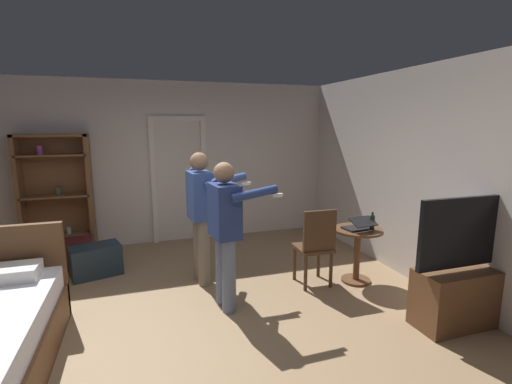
% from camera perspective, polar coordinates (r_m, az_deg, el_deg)
% --- Properties ---
extents(ground_plane, '(6.47, 6.47, 0.00)m').
position_cam_1_polar(ground_plane, '(3.96, -10.87, -19.87)').
color(ground_plane, '#997A56').
extents(wall_back, '(6.12, 0.12, 2.70)m').
position_cam_1_polar(wall_back, '(6.40, -14.68, 4.37)').
color(wall_back, silver).
rests_on(wall_back, ground_plane).
extents(wall_right, '(0.12, 6.01, 2.70)m').
position_cam_1_polar(wall_right, '(4.84, 26.38, 1.76)').
color(wall_right, silver).
rests_on(wall_right, ground_plane).
extents(doorway_frame, '(0.93, 0.08, 2.13)m').
position_cam_1_polar(doorway_frame, '(6.36, -11.95, 3.29)').
color(doorway_frame, white).
rests_on(doorway_frame, ground_plane).
extents(bookshelf, '(1.01, 0.32, 1.85)m').
position_cam_1_polar(bookshelf, '(6.32, -28.67, 0.22)').
color(bookshelf, brown).
rests_on(bookshelf, ground_plane).
extents(tv_flatscreen, '(1.18, 0.40, 1.32)m').
position_cam_1_polar(tv_flatscreen, '(4.28, 29.49, -12.63)').
color(tv_flatscreen, brown).
rests_on(tv_flatscreen, ground_plane).
extents(side_table, '(0.62, 0.62, 0.70)m').
position_cam_1_polar(side_table, '(4.86, 15.53, -8.15)').
color(side_table, brown).
rests_on(side_table, ground_plane).
extents(laptop, '(0.35, 0.36, 0.17)m').
position_cam_1_polar(laptop, '(4.73, 15.73, -5.10)').
color(laptop, black).
rests_on(laptop, side_table).
extents(bottle_on_table, '(0.06, 0.06, 0.22)m').
position_cam_1_polar(bottle_on_table, '(4.78, 17.65, -4.51)').
color(bottle_on_table, '#17361C').
rests_on(bottle_on_table, side_table).
extents(wooden_chair, '(0.43, 0.43, 0.99)m').
position_cam_1_polar(wooden_chair, '(4.59, 9.30, -8.02)').
color(wooden_chair, '#4C331E').
rests_on(wooden_chair, ground_plane).
extents(person_blue_shirt, '(0.73, 0.56, 1.61)m').
position_cam_1_polar(person_blue_shirt, '(3.93, -4.72, -5.37)').
color(person_blue_shirt, slate).
rests_on(person_blue_shirt, ground_plane).
extents(person_striped_shirt, '(0.75, 0.56, 1.66)m').
position_cam_1_polar(person_striped_shirt, '(4.61, -8.51, -2.64)').
color(person_striped_shirt, gray).
rests_on(person_striped_shirt, ground_plane).
extents(suitcase_dark, '(0.55, 0.45, 0.39)m').
position_cam_1_polar(suitcase_dark, '(5.84, -26.77, -8.60)').
color(suitcase_dark, '#4C1919').
rests_on(suitcase_dark, ground_plane).
extents(suitcase_small, '(0.70, 0.54, 0.41)m').
position_cam_1_polar(suitcase_small, '(5.41, -23.71, -9.74)').
color(suitcase_small, '#1E2D38').
rests_on(suitcase_small, ground_plane).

